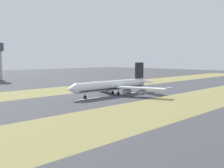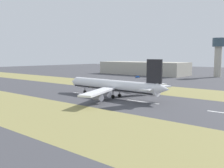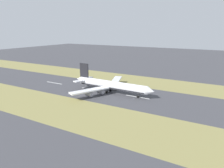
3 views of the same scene
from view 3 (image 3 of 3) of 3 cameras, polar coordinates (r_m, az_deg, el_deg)
The scene contains 7 objects.
ground_plane at distance 161.04m, azimuth 1.60°, elevation -2.54°, with size 800.00×800.00×0.00m, color #424247.
grass_median_west at distance 200.25m, azimuth 7.86°, elevation 0.70°, with size 40.00×600.00×0.01m, color olive.
grass_median_east at distance 125.78m, azimuth -8.50°, elevation -7.63°, with size 40.00×600.00×0.01m, color olive.
centreline_dash_near at distance 199.33m, azimuth -14.85°, elevation 0.29°, with size 1.20×18.00×0.01m, color silver.
centreline_dash_mid at distance 173.79m, azimuth -5.50°, elevation -1.33°, with size 1.20×18.00×0.01m, color silver.
centreline_dash_far at distance 154.50m, azimuth 6.62°, elevation -3.36°, with size 1.20×18.00×0.01m, color silver.
airplane_main_jet at distance 161.67m, azimuth -0.57°, elevation -0.25°, with size 64.11×67.13×20.20m.
Camera 3 is at (134.89, 74.56, 46.69)m, focal length 35.00 mm.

